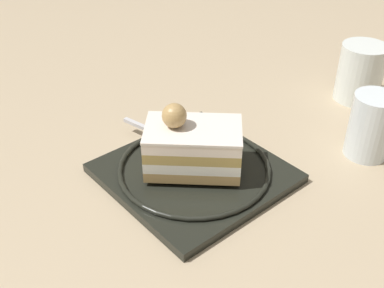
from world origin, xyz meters
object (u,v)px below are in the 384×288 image
(cake_slice, at_px, (190,145))
(fork, at_px, (157,133))
(drink_glass_near, at_px, (360,76))
(drink_glass_far, at_px, (371,128))
(dessert_plate, at_px, (192,170))

(cake_slice, distance_m, fork, 0.08)
(drink_glass_near, bearing_deg, drink_glass_far, -60.67)
(drink_glass_far, bearing_deg, dessert_plate, -127.95)
(drink_glass_far, bearing_deg, fork, -143.63)
(dessert_plate, xyz_separation_m, fork, (-0.08, 0.02, 0.01))
(drink_glass_near, bearing_deg, fork, -116.48)
(cake_slice, bearing_deg, dessert_plate, 72.40)
(dessert_plate, bearing_deg, drink_glass_near, 77.75)
(cake_slice, distance_m, drink_glass_near, 0.32)
(drink_glass_near, height_order, drink_glass_far, drink_glass_near)
(dessert_plate, xyz_separation_m, cake_slice, (-0.00, -0.00, 0.04))
(cake_slice, relative_size, drink_glass_far, 1.54)
(cake_slice, xyz_separation_m, drink_glass_near, (0.07, 0.31, -0.01))
(dessert_plate, relative_size, cake_slice, 1.71)
(cake_slice, relative_size, drink_glass_near, 1.50)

